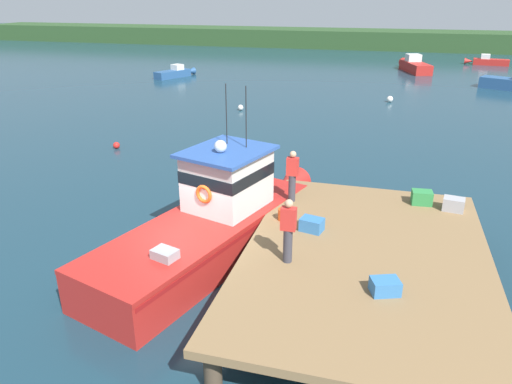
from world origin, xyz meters
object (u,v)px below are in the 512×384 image
(deckhand_by_the_boat, at_px, (292,175))
(moored_boat_far_left, at_px, (414,66))
(main_fishing_boat, at_px, (216,220))
(crate_single_far, at_px, (454,204))
(bait_bucket, at_px, (284,214))
(crate_stack_near_edge, at_px, (385,286))
(moored_boat_mid_harbor, at_px, (175,73))
(deckhand_further_back, at_px, (288,230))
(moored_boat_near_channel, at_px, (488,61))
(mooring_buoy_inshore, at_px, (116,145))
(crate_single_by_cleat, at_px, (422,197))
(mooring_buoy_channel_marker, at_px, (390,99))
(crate_stack_mid_dock, at_px, (312,225))
(mooring_buoy_outer, at_px, (241,108))

(deckhand_by_the_boat, xyz_separation_m, moored_boat_far_left, (4.68, 37.72, -1.51))
(moored_boat_far_left, bearing_deg, main_fishing_boat, -99.62)
(crate_single_far, bearing_deg, bait_bucket, -157.21)
(bait_bucket, height_order, moored_boat_far_left, moored_boat_far_left)
(crate_single_far, xyz_separation_m, crate_stack_near_edge, (-1.85, -4.97, -0.03))
(moored_boat_mid_harbor, bearing_deg, deckhand_further_back, -61.41)
(crate_single_far, bearing_deg, moored_boat_near_channel, 80.04)
(deckhand_by_the_boat, bearing_deg, moored_boat_far_left, 82.92)
(crate_single_far, relative_size, mooring_buoy_inshore, 1.82)
(crate_single_by_cleat, distance_m, moored_boat_far_left, 36.90)
(moored_boat_near_channel, distance_m, moored_boat_far_left, 10.44)
(bait_bucket, bearing_deg, mooring_buoy_channel_marker, 83.56)
(main_fishing_boat, distance_m, mooring_buoy_inshore, 11.85)
(main_fishing_boat, xyz_separation_m, crate_stack_mid_dock, (2.90, -0.33, 0.37))
(main_fishing_boat, relative_size, mooring_buoy_outer, 26.92)
(deckhand_by_the_boat, bearing_deg, moored_boat_mid_harbor, 120.66)
(bait_bucket, bearing_deg, crate_stack_mid_dock, -26.91)
(crate_single_by_cleat, xyz_separation_m, moored_boat_far_left, (0.79, 36.88, -0.86))
(crate_stack_mid_dock, height_order, mooring_buoy_outer, crate_stack_mid_dock)
(deckhand_further_back, bearing_deg, main_fishing_boat, 141.02)
(crate_stack_mid_dock, bearing_deg, mooring_buoy_outer, 112.72)
(crate_single_far, distance_m, mooring_buoy_channel_marker, 21.51)
(moored_boat_far_left, bearing_deg, mooring_buoy_inshore, -115.90)
(crate_stack_near_edge, xyz_separation_m, mooring_buoy_channel_marker, (-0.26, 26.35, -1.15))
(crate_single_far, relative_size, crate_stack_near_edge, 1.00)
(crate_single_far, relative_size, deckhand_by_the_boat, 0.37)
(deckhand_further_back, bearing_deg, mooring_buoy_inshore, 136.18)
(deckhand_by_the_boat, xyz_separation_m, moored_boat_mid_harbor, (-16.67, 28.12, -1.67))
(bait_bucket, bearing_deg, moored_boat_near_channel, 74.84)
(deckhand_further_back, bearing_deg, mooring_buoy_channel_marker, 85.42)
(crate_stack_near_edge, xyz_separation_m, moored_boat_far_left, (1.74, 42.10, -0.81))
(deckhand_further_back, distance_m, mooring_buoy_outer, 21.69)
(crate_stack_mid_dock, bearing_deg, deckhand_further_back, -99.54)
(bait_bucket, xyz_separation_m, mooring_buoy_inshore, (-10.35, 8.26, -1.21))
(mooring_buoy_inshore, bearing_deg, mooring_buoy_outer, 70.41)
(crate_single_by_cleat, xyz_separation_m, crate_stack_near_edge, (-0.95, -5.22, -0.05))
(bait_bucket, xyz_separation_m, moored_boat_far_left, (4.63, 39.12, -0.82))
(crate_stack_mid_dock, distance_m, moored_boat_mid_harbor, 34.77)
(moored_boat_near_channel, distance_m, mooring_buoy_inshore, 44.11)
(deckhand_further_back, bearing_deg, moored_boat_near_channel, 76.16)
(bait_bucket, bearing_deg, deckhand_by_the_boat, 92.03)
(moored_boat_far_left, bearing_deg, mooring_buoy_channel_marker, -97.23)
(mooring_buoy_outer, bearing_deg, main_fishing_boat, -75.08)
(crate_single_far, height_order, bait_bucket, crate_single_far)
(bait_bucket, bearing_deg, mooring_buoy_inshore, 141.39)
(moored_boat_far_left, xyz_separation_m, mooring_buoy_inshore, (-14.98, -30.86, -0.39))
(crate_stack_near_edge, relative_size, mooring_buoy_outer, 1.63)
(deckhand_by_the_boat, xyz_separation_m, moored_boat_near_channel, (12.52, 44.61, -1.67))
(deckhand_by_the_boat, bearing_deg, mooring_buoy_outer, 112.25)
(crate_stack_mid_dock, relative_size, mooring_buoy_outer, 1.63)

